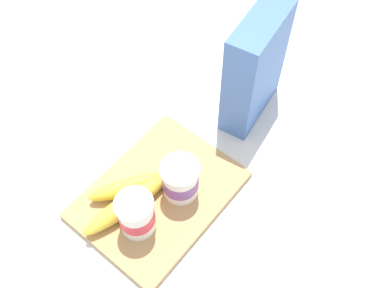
{
  "coord_description": "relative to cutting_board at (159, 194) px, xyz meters",
  "views": [
    {
      "loc": [
        0.26,
        0.29,
        0.76
      ],
      "look_at": [
        -0.1,
        0.0,
        0.06
      ],
      "focal_mm": 40.84,
      "sensor_mm": 36.0,
      "label": 1
    }
  ],
  "objects": [
    {
      "name": "banana_bunch",
      "position": [
        0.05,
        -0.03,
        0.03
      ],
      "size": [
        0.19,
        0.11,
        0.04
      ],
      "color": "yellow",
      "rests_on": "cutting_board"
    },
    {
      "name": "yogurt_cup_back",
      "position": [
        0.07,
        0.02,
        0.05
      ],
      "size": [
        0.07,
        0.07,
        0.09
      ],
      "color": "white",
      "rests_on": "cutting_board"
    },
    {
      "name": "yogurt_cup_front",
      "position": [
        -0.03,
        0.03,
        0.05
      ],
      "size": [
        0.07,
        0.07,
        0.08
      ],
      "color": "white",
      "rests_on": "cutting_board"
    },
    {
      "name": "ground_plane",
      "position": [
        0.0,
        0.0,
        -0.01
      ],
      "size": [
        2.4,
        2.4,
        0.0
      ],
      "primitive_type": "plane",
      "color": "silver"
    },
    {
      "name": "cutting_board",
      "position": [
        0.0,
        0.0,
        0.0
      ],
      "size": [
        0.3,
        0.23,
        0.01
      ],
      "primitive_type": "cube",
      "color": "tan",
      "rests_on": "ground_plane"
    },
    {
      "name": "cereal_box",
      "position": [
        -0.29,
        0.01,
        0.12
      ],
      "size": [
        0.18,
        0.09,
        0.25
      ],
      "primitive_type": "cube",
      "rotation": [
        0.0,
        0.0,
        3.29
      ],
      "color": "#4770B7",
      "rests_on": "ground_plane"
    }
  ]
}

